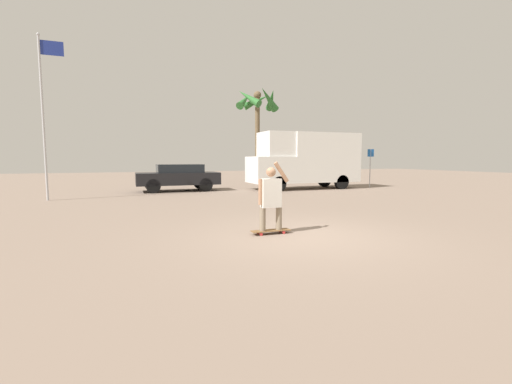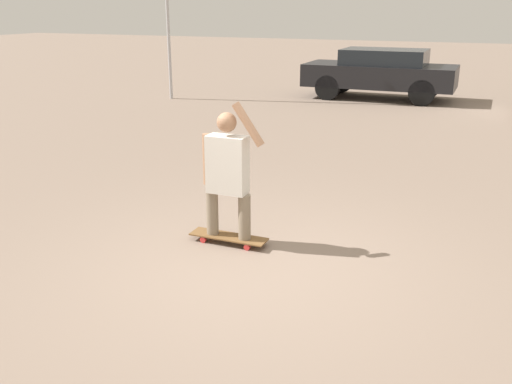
# 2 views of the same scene
# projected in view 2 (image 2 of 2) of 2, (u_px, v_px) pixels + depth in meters

# --- Properties ---
(ground_plane) EXTENTS (80.00, 80.00, 0.00)m
(ground_plane) POSITION_uv_depth(u_px,v_px,m) (258.00, 268.00, 5.98)
(ground_plane) COLOR gray
(skateboard) EXTENTS (0.92, 0.25, 0.09)m
(skateboard) POSITION_uv_depth(u_px,v_px,m) (229.00, 237.00, 6.59)
(skateboard) COLOR brown
(skateboard) RESTS_ON ground_plane
(person_skateboarder) EXTENTS (0.74, 0.22, 1.57)m
(person_skateboarder) POSITION_uv_depth(u_px,v_px,m) (227.00, 169.00, 6.34)
(person_skateboarder) COLOR gray
(person_skateboarder) RESTS_ON skateboard
(parked_car_black) EXTENTS (4.27, 1.77, 1.42)m
(parked_car_black) POSITION_uv_depth(u_px,v_px,m) (381.00, 72.00, 16.50)
(parked_car_black) COLOR black
(parked_car_black) RESTS_ON ground_plane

